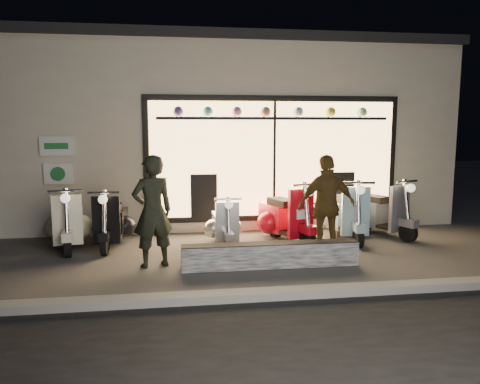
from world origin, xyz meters
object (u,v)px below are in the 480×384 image
object	(u,v)px
graffiti_barrier	(270,255)
scooter_red	(283,217)
scooter_silver	(224,225)
woman	(327,205)
man	(153,211)

from	to	relation	value
graffiti_barrier	scooter_red	world-z (taller)	scooter_red
graffiti_barrier	scooter_red	bearing A→B (deg)	70.26
scooter_silver	scooter_red	distance (m)	1.20
scooter_red	woman	world-z (taller)	woman
graffiti_barrier	scooter_silver	size ratio (longest dim) A/B	2.16
scooter_silver	graffiti_barrier	bearing A→B (deg)	-70.94
graffiti_barrier	man	xyz separation A→B (m)	(-1.85, 0.33, 0.70)
graffiti_barrier	man	distance (m)	2.00
scooter_silver	man	size ratio (longest dim) A/B	0.73
woman	scooter_red	bearing A→B (deg)	-71.39
graffiti_barrier	woman	xyz separation A→B (m)	(1.11, 0.57, 0.68)
man	graffiti_barrier	bearing A→B (deg)	150.42
scooter_red	woman	size ratio (longest dim) A/B	0.93
graffiti_barrier	man	bearing A→B (deg)	169.93
man	scooter_red	bearing A→B (deg)	-169.96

